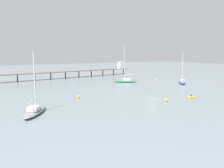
% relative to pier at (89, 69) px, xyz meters
% --- Properties ---
extents(ground_plane, '(400.00, 400.00, 0.00)m').
position_rel_pier_xyz_m(ground_plane, '(-9.60, -59.71, -3.76)').
color(ground_plane, gray).
extents(pier, '(67.82, 10.75, 7.24)m').
position_rel_pier_xyz_m(pier, '(0.00, 0.00, 0.00)').
color(pier, brown).
rests_on(pier, ground_plane).
extents(sailboat_green, '(9.36, 7.89, 15.05)m').
position_rel_pier_xyz_m(sailboat_green, '(3.47, -28.39, -2.97)').
color(sailboat_green, '#287F4C').
rests_on(sailboat_green, ground_plane).
extents(sailboat_blue, '(6.92, 7.46, 12.61)m').
position_rel_pier_xyz_m(sailboat_blue, '(20.08, -43.66, -2.97)').
color(sailboat_blue, '#2D4CB7').
rests_on(sailboat_blue, ground_plane).
extents(sailboat_gray, '(7.39, 9.58, 12.33)m').
position_rel_pier_xyz_m(sailboat_gray, '(-39.46, -59.31, -3.02)').
color(sailboat_gray, gray).
rests_on(sailboat_gray, ground_plane).
extents(dinghy_yellow, '(2.75, 2.28, 1.14)m').
position_rel_pier_xyz_m(dinghy_yellow, '(0.47, -64.32, -3.54)').
color(dinghy_yellow, yellow).
rests_on(dinghy_yellow, ground_plane).
extents(mooring_buoy_outer, '(0.78, 0.78, 0.78)m').
position_rel_pier_xyz_m(mooring_buoy_outer, '(-25.92, -48.96, -3.37)').
color(mooring_buoy_outer, yellow).
rests_on(mooring_buoy_outer, ground_plane).
extents(mooring_buoy_mid, '(0.72, 0.72, 0.72)m').
position_rel_pier_xyz_m(mooring_buoy_mid, '(17.63, -31.71, -3.40)').
color(mooring_buoy_mid, yellow).
rests_on(mooring_buoy_mid, ground_plane).
extents(mooring_buoy_near, '(0.81, 0.81, 0.81)m').
position_rel_pier_xyz_m(mooring_buoy_near, '(-8.91, -64.36, -3.35)').
color(mooring_buoy_near, yellow).
rests_on(mooring_buoy_near, ground_plane).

